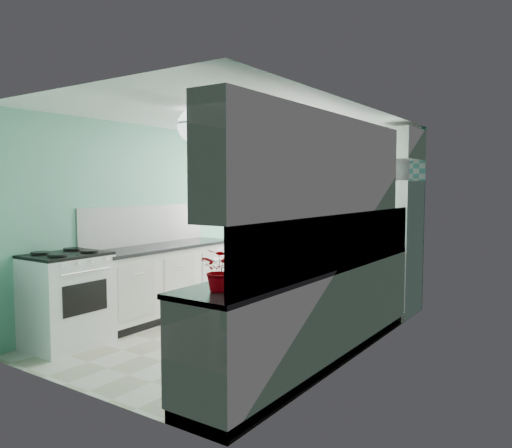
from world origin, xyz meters
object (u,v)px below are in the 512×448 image
Objects in this scene: sink at (358,254)px; fruit_bowl at (234,283)px; stove at (66,298)px; microwave at (388,171)px; potted_plant at (221,270)px; fridge at (386,247)px; ceiling_light at (194,126)px.

sink reaches higher than fruit_bowl.
microwave is (2.31, 3.33, 1.40)m from stove.
sink is 2.52m from potted_plant.
fruit_bowl reaches higher than stove.
fridge is 3.71m from potted_plant.
ceiling_light is 0.36× the size of stove.
stove is at bearing -125.88° from fridge.
potted_plant is at bearing -10.15° from stove.
fruit_bowl is 0.60× the size of microwave.
ceiling_light is 1.19× the size of fruit_bowl.
microwave is at bearing 53.91° from stove.
fruit_bowl is (1.20, -0.93, -1.35)m from ceiling_light.
stove is at bearing 52.56° from microwave.
potted_plant is 0.65× the size of microwave.
fruit_bowl is (0.09, -3.55, 0.09)m from fridge.
microwave is (1.11, 2.62, -0.41)m from ceiling_light.
fruit_bowl is at bearing -92.74° from sink.
sink is (2.40, 2.14, 0.42)m from stove.
sink is 1.92× the size of fruit_bowl.
potted_plant reaches higher than stove.
fruit_bowl is at bearing 88.73° from microwave.
microwave is at bearing 91.39° from potted_plant.
ceiling_light is at bearing 138.00° from potted_plant.
fruit_bowl is (-0.00, -2.36, 0.05)m from sink.
fridge is 4.07m from stove.
fridge is at bearing 91.46° from fruit_bowl.
ceiling_light is 0.20× the size of fridge.
stove is 3.25m from sink.
ceiling_light is at bearing 29.27° from stove.
fridge reaches higher than fruit_bowl.
fruit_bowl is 3.67m from microwave.
ceiling_light reaches higher than fruit_bowl.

